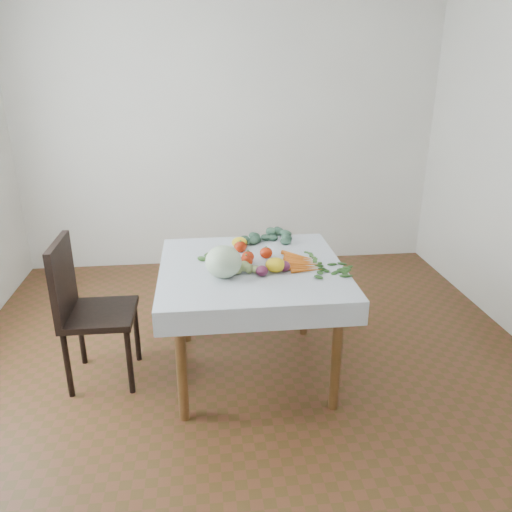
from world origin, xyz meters
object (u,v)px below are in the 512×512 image
at_px(heirloom_back, 239,243).
at_px(carrot_bunch, 301,262).
at_px(table, 252,281).
at_px(cabbage, 223,262).
at_px(chair, 84,303).

relative_size(heirloom_back, carrot_bunch, 0.30).
height_order(table, cabbage, cabbage).
distance_m(chair, heirloom_back, 1.07).
xyz_separation_m(cabbage, carrot_bunch, (0.49, 0.14, -0.08)).
bearing_deg(heirloom_back, cabbage, -105.23).
bearing_deg(heirloom_back, table, -81.71).
bearing_deg(cabbage, chair, 168.11).
bearing_deg(cabbage, carrot_bunch, 15.78).
bearing_deg(chair, heirloom_back, 16.94).
xyz_separation_m(table, heirloom_back, (-0.05, 0.33, 0.14)).
relative_size(cabbage, carrot_bunch, 0.61).
distance_m(table, cabbage, 0.31).
xyz_separation_m(table, chair, (-1.04, 0.03, -0.11)).
distance_m(chair, cabbage, 0.93).
height_order(table, chair, chair).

